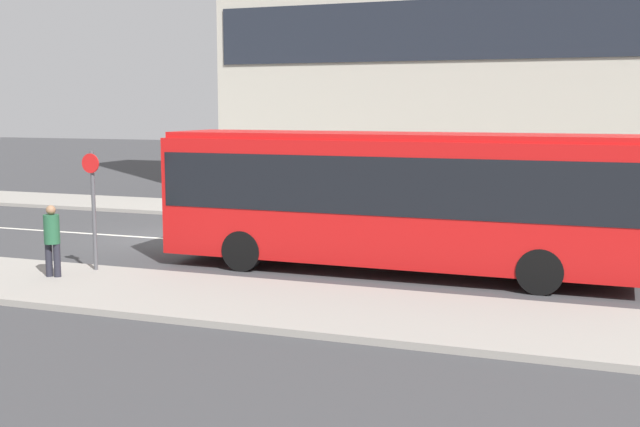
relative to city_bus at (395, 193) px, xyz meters
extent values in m
plane|color=#3A3A3D|center=(-7.42, 2.26, -1.86)|extent=(120.00, 120.00, 0.00)
cube|color=gray|center=(-7.42, -3.99, -1.80)|extent=(44.00, 3.50, 0.13)
cube|color=gray|center=(-7.42, 8.51, -1.80)|extent=(44.00, 3.50, 0.13)
cube|color=silver|center=(-7.42, 2.26, -1.86)|extent=(41.80, 0.16, 0.01)
cube|color=#1E232D|center=(-2.48, 11.73, 4.75)|extent=(15.81, 0.08, 2.20)
cube|color=red|center=(0.01, 0.00, -0.16)|extent=(10.91, 2.41, 2.78)
cube|color=black|center=(0.01, 0.00, 0.26)|extent=(10.70, 2.44, 1.28)
cube|color=red|center=(0.01, 0.00, 1.30)|extent=(10.75, 2.22, 0.14)
cube|color=black|center=(-5.47, 0.00, 0.09)|extent=(0.05, 2.12, 1.67)
cube|color=yellow|center=(-5.47, 0.00, 1.02)|extent=(0.04, 1.69, 0.32)
cylinder|color=black|center=(-3.37, -1.09, -1.38)|extent=(0.96, 0.28, 0.96)
cylinder|color=black|center=(-3.37, 1.09, -1.38)|extent=(0.96, 0.28, 0.96)
cylinder|color=black|center=(3.39, -1.09, -1.38)|extent=(0.96, 0.28, 0.96)
cylinder|color=black|center=(3.39, 1.09, -1.38)|extent=(0.96, 0.28, 0.96)
cube|color=#4C5156|center=(5.07, 5.57, -1.37)|extent=(4.36, 1.73, 0.68)
cube|color=#21262B|center=(4.94, 5.57, -0.81)|extent=(2.40, 1.52, 0.45)
cylinder|color=black|center=(3.71, 4.79, -1.56)|extent=(0.60, 0.18, 0.60)
cylinder|color=black|center=(3.71, 6.34, -1.56)|extent=(0.60, 0.18, 0.60)
cylinder|color=#23232D|center=(-6.81, -3.69, -1.36)|extent=(0.15, 0.15, 0.73)
cylinder|color=#23232D|center=(-6.61, -3.67, -1.36)|extent=(0.15, 0.15, 0.73)
cylinder|color=#235638|center=(-6.71, -3.68, -0.68)|extent=(0.34, 0.34, 0.64)
sphere|color=#936B4C|center=(-6.71, -3.68, -0.26)|extent=(0.21, 0.21, 0.21)
cylinder|color=#4C4C51|center=(-6.30, -2.72, -0.38)|extent=(0.09, 0.09, 2.71)
cylinder|color=red|center=(-6.30, -2.78, 0.71)|extent=(0.44, 0.03, 0.44)
camera|label=1|loc=(4.82, -17.77, 1.98)|focal=45.00mm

